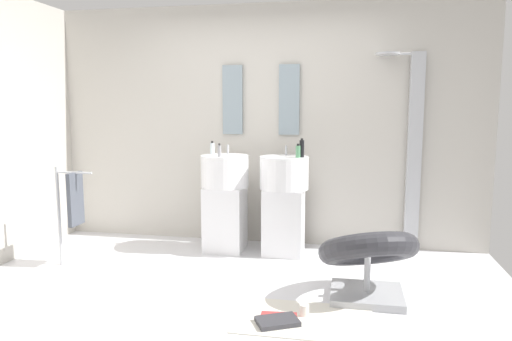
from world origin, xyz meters
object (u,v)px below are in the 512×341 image
magazine_charcoal (277,321)px  soap_bottle_grey (219,151)px  lounge_chair (368,256)px  towel_rack (73,201)px  magazine_red (279,319)px  soap_bottle_clear (212,148)px  soap_bottle_green (298,151)px  coffee_mug (304,310)px  soap_bottle_black (302,148)px  pedestal_sink_left (225,198)px  shower_column (413,149)px  pedestal_sink_right (284,201)px

magazine_charcoal → soap_bottle_grey: bearing=92.1°
lounge_chair → towel_rack: bearing=174.3°
lounge_chair → magazine_red: (-0.62, -0.55, -0.32)m
soap_bottle_clear → soap_bottle_green: (0.92, -0.13, -0.00)m
coffee_mug → soap_bottle_black: 1.78m
pedestal_sink_left → soap_bottle_clear: (-0.15, 0.06, 0.52)m
towel_rack → magazine_charcoal: bearing=-22.5°
pedestal_sink_left → coffee_mug: 1.82m
magazine_charcoal → coffee_mug: size_ratio=3.51×
soap_bottle_green → pedestal_sink_left: bearing=175.0°
soap_bottle_black → soap_bottle_green: soap_bottle_black is taller
magazine_charcoal → soap_bottle_clear: size_ratio=2.02×
coffee_mug → soap_bottle_clear: (-1.12, 1.52, 1.02)m
shower_column → coffee_mug: 2.25m
soap_bottle_clear → soap_bottle_black: soap_bottle_black is taller
magazine_red → soap_bottle_green: soap_bottle_green is taller
pedestal_sink_right → coffee_mug: pedestal_sink_right is taller
soap_bottle_grey → magazine_red: bearing=-60.4°
soap_bottle_green → magazine_charcoal: bearing=-88.8°
pedestal_sink_left → soap_bottle_green: bearing=-5.0°
pedestal_sink_right → towel_rack: (-1.90, -0.77, 0.07)m
soap_bottle_black → soap_bottle_grey: 0.83m
coffee_mug → soap_bottle_green: 1.74m
soap_bottle_grey → lounge_chair: bearing=-31.8°
shower_column → lounge_chair: size_ratio=2.04×
magazine_charcoal → soap_bottle_green: (-0.03, 1.56, 1.04)m
lounge_chair → soap_bottle_clear: size_ratio=7.09×
shower_column → lounge_chair: 1.61m
pedestal_sink_right → soap_bottle_green: (0.15, -0.07, 0.52)m
magazine_charcoal → magazine_red: bearing=62.1°
towel_rack → soap_bottle_grey: (1.26, 0.63, 0.44)m
pedestal_sink_left → soap_bottle_black: soap_bottle_black is taller
pedestal_sink_left → magazine_red: 1.85m
magazine_red → soap_bottle_green: 1.84m
towel_rack → pedestal_sink_left: bearing=31.1°
pedestal_sink_left → pedestal_sink_right: size_ratio=1.00×
towel_rack → soap_bottle_clear: bearing=36.3°
shower_column → soap_bottle_grey: (-1.92, -0.45, -0.01)m
magazine_charcoal → soap_bottle_clear: soap_bottle_clear is taller
lounge_chair → shower_column: bearing=70.6°
magazine_charcoal → soap_bottle_grey: 1.99m
towel_rack → soap_bottle_grey: 1.47m
lounge_chair → coffee_mug: (-0.45, -0.42, -0.30)m
magazine_charcoal → coffee_mug: coffee_mug is taller
pedestal_sink_right → lounge_chair: size_ratio=1.10×
shower_column → pedestal_sink_right: bearing=-166.2°
magazine_red → coffee_mug: size_ratio=3.14×
pedestal_sink_left → soap_bottle_clear: 0.54m
coffee_mug → pedestal_sink_left: bearing=123.7°
soap_bottle_clear → soap_bottle_green: bearing=-7.9°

